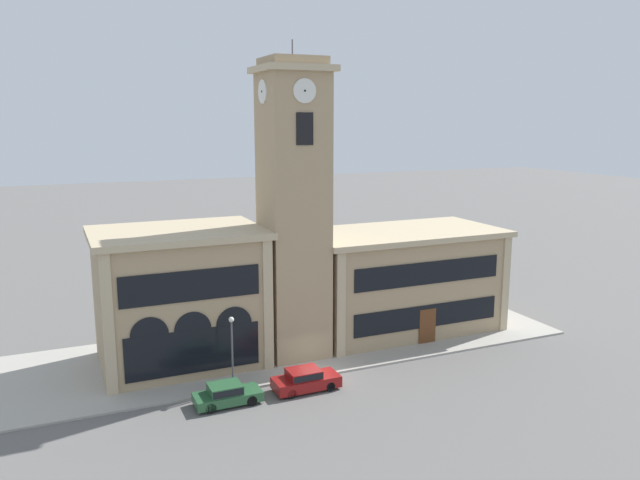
# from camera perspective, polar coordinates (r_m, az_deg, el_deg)

# --- Properties ---
(ground_plane) EXTENTS (300.00, 300.00, 0.00)m
(ground_plane) POSITION_cam_1_polar(r_m,az_deg,el_deg) (44.52, -0.05, -12.43)
(ground_plane) COLOR #605E5B
(sidewalk_kerb) EXTENTS (44.83, 12.79, 0.15)m
(sidewalk_kerb) POSITION_cam_1_polar(r_m,az_deg,el_deg) (49.99, -3.03, -9.67)
(sidewalk_kerb) COLOR #A39E93
(sidewalk_kerb) RESTS_ON ground_plane
(clock_tower) EXTENTS (5.07, 5.07, 23.16)m
(clock_tower) POSITION_cam_1_polar(r_m,az_deg,el_deg) (45.71, -2.43, 2.58)
(clock_tower) COLOR tan
(clock_tower) RESTS_ON ground_plane
(town_hall_left_wing) EXTENTS (12.09, 8.95, 9.98)m
(town_hall_left_wing) POSITION_cam_1_polar(r_m,az_deg,el_deg) (46.58, -12.69, -5.09)
(town_hall_left_wing) COLOR tan
(town_hall_left_wing) RESTS_ON ground_plane
(town_hall_right_wing) EXTENTS (16.63, 8.95, 8.62)m
(town_hall_right_wing) POSITION_cam_1_polar(r_m,az_deg,el_deg) (53.29, 7.43, -3.63)
(town_hall_right_wing) COLOR tan
(town_hall_right_wing) RESTS_ON ground_plane
(parked_car_near) EXTENTS (4.23, 1.85, 1.37)m
(parked_car_near) POSITION_cam_1_polar(r_m,az_deg,el_deg) (40.80, -8.53, -13.73)
(parked_car_near) COLOR #285633
(parked_car_near) RESTS_ON ground_plane
(parked_car_mid) EXTENTS (4.43, 1.92, 1.45)m
(parked_car_mid) POSITION_cam_1_polar(r_m,az_deg,el_deg) (42.33, -1.35, -12.60)
(parked_car_mid) COLOR maroon
(parked_car_mid) RESTS_ON ground_plane
(street_lamp) EXTENTS (0.36, 0.36, 4.90)m
(street_lamp) POSITION_cam_1_polar(r_m,az_deg,el_deg) (41.74, -8.06, -9.09)
(street_lamp) COLOR #4C4C51
(street_lamp) RESTS_ON sidewalk_kerb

